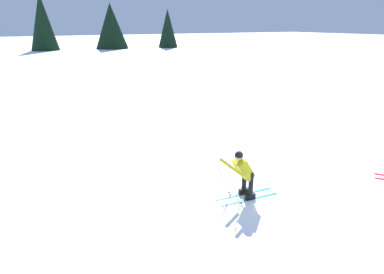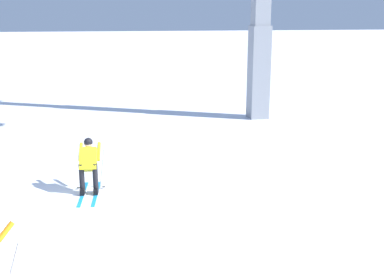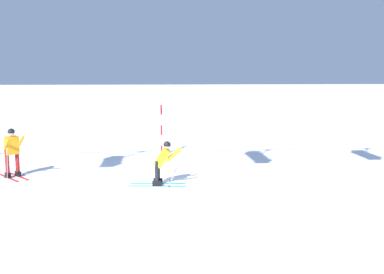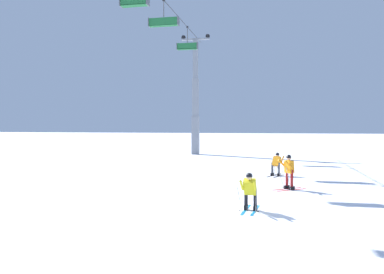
# 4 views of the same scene
# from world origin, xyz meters

# --- Properties ---
(ground_plane) EXTENTS (260.00, 260.00, 0.00)m
(ground_plane) POSITION_xyz_m (0.00, 0.00, 0.00)
(ground_plane) COLOR white
(skier_carving_main) EXTENTS (1.80, 0.74, 1.51)m
(skier_carving_main) POSITION_xyz_m (-1.18, 0.06, 0.78)
(skier_carving_main) COLOR #198CCC
(skier_carving_main) RESTS_ON ground_plane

